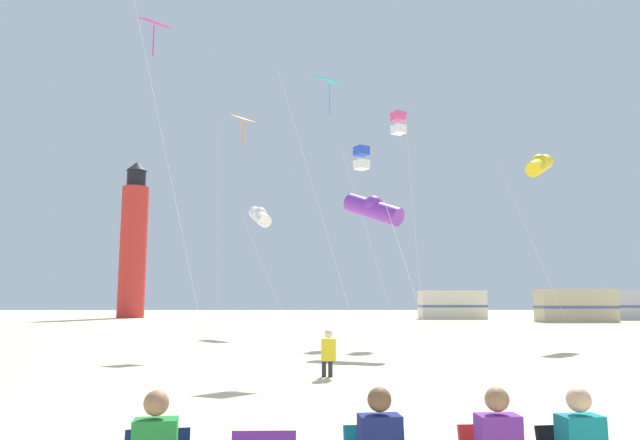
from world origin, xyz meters
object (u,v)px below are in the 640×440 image
kite_tube_violet (373,208)px  kite_box_rainbow (398,123)px  rv_van_silver (636,305)px  rv_van_tan (575,306)px  kite_flyer_standing (328,352)px  kite_diamond_cyan (329,91)px  kite_tube_gold (540,165)px  kite_diamond_magenta (155,36)px  rv_van_cream (452,305)px  lighthouse_distant (133,244)px  kite_box_blue (362,158)px  kite_tube_white (260,216)px  kite_diamond_orange (241,128)px

kite_tube_violet → kite_box_rainbow: bearing=73.6°
rv_van_silver → rv_van_tan: bearing=-146.1°
kite_flyer_standing → rv_van_silver: 50.84m
kite_diamond_cyan → kite_box_rainbow: 10.97m
kite_tube_gold → kite_diamond_magenta: bearing=-155.2°
kite_tube_violet → rv_van_cream: (11.41, 35.86, -3.91)m
kite_box_rainbow → rv_van_cream: bearing=72.0°
lighthouse_distant → rv_van_tan: 43.90m
kite_diamond_magenta → kite_box_blue: bearing=49.2°
kite_tube_gold → kite_box_rainbow: bearing=155.7°
kite_tube_white → rv_van_silver: size_ratio=1.11×
kite_tube_violet → kite_box_rainbow: size_ratio=0.52×
kite_diamond_magenta → rv_van_cream: (19.05, 38.81, -9.35)m
kite_tube_white → rv_van_silver: kite_tube_white is taller
kite_box_blue → rv_van_cream: bearing=69.2°
kite_diamond_cyan → lighthouse_distant: (-19.90, 42.70, -0.99)m
kite_box_blue → kite_box_rainbow: bearing=29.1°
kite_box_rainbow → lighthouse_distant: bearing=126.0°
kite_tube_violet → kite_diamond_magenta: 9.83m
lighthouse_distant → rv_van_cream: bearing=-6.7°
kite_box_blue → kite_tube_white: 7.00m
kite_diamond_orange → rv_van_tan: bearing=45.1°
kite_flyer_standing → rv_van_silver: size_ratio=0.18×
kite_diamond_cyan → kite_box_rainbow: kite_box_rainbow is taller
kite_tube_gold → kite_box_blue: size_ratio=0.94×
kite_tube_white → kite_tube_violet: bearing=-62.0°
kite_tube_gold → kite_diamond_cyan: (-9.92, -7.32, 0.76)m
kite_box_blue → kite_flyer_standing: bearing=-98.5°
kite_tube_violet → lighthouse_distant: 45.32m
kite_tube_white → rv_van_cream: 31.27m
kite_tube_white → kite_diamond_orange: kite_diamond_orange is taller
kite_diamond_magenta → kite_tube_gold: bearing=24.8°
kite_tube_white → kite_diamond_cyan: kite_diamond_cyan is taller
kite_tube_gold → kite_diamond_magenta: (-15.81, -7.30, 2.68)m
kite_tube_white → kite_tube_gold: bearing=-22.4°
kite_tube_gold → lighthouse_distant: (-29.82, 35.38, -0.23)m
lighthouse_distant → kite_tube_gold: bearing=-49.9°
kite_diamond_magenta → rv_van_silver: 52.21m
kite_tube_white → rv_van_tan: bearing=35.6°
kite_tube_white → kite_box_rainbow: kite_box_rainbow is taller
kite_tube_violet → kite_diamond_orange: 7.10m
kite_diamond_magenta → lighthouse_distant: (-14.01, 42.68, -2.90)m
kite_tube_violet → kite_box_blue: bearing=89.3°
kite_box_rainbow → lighthouse_distant: 40.47m
lighthouse_distant → rv_van_cream: (33.06, -3.87, -6.45)m
kite_diamond_orange → kite_diamond_cyan: bearing=-56.0°
kite_box_rainbow → rv_van_tan: size_ratio=1.78×
lighthouse_distant → kite_flyer_standing: bearing=-67.2°
rv_van_tan → kite_flyer_standing: bearing=-122.6°
kite_box_blue → rv_van_tan: (20.13, 22.16, -7.37)m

